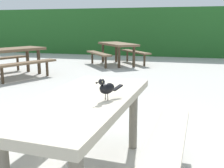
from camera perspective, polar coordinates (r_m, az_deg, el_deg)
hedge_wall at (r=12.82m, az=10.91°, el=10.92°), size 28.00×2.13×2.08m
picnic_table_foreground at (r=2.31m, az=-6.07°, el=-7.25°), size 1.78×1.84×0.74m
bird_grackle at (r=2.13m, az=-1.24°, el=-0.81°), size 0.17×0.26×0.18m
picnic_table_mid_left at (r=9.22m, az=1.19°, el=7.61°), size 2.38×2.38×0.74m
picnic_table_mid_right at (r=7.54m, az=-21.02°, el=5.71°), size 2.23×2.24×0.74m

